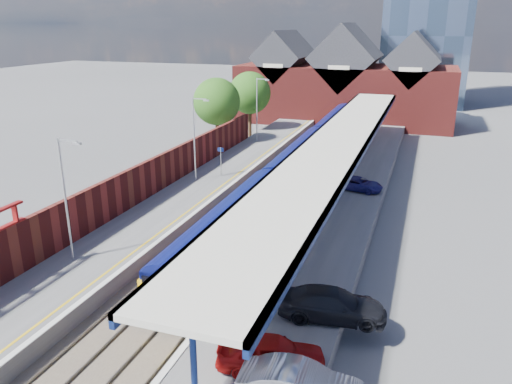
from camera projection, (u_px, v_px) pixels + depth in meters
ground at (294, 173)px, 48.05m from camera, size 240.00×240.00×0.00m
ballast_bed at (260, 207)px, 39.10m from camera, size 6.00×76.00×0.06m
rails at (260, 206)px, 39.07m from camera, size 4.51×76.00×0.14m
left_platform at (197, 194)px, 40.65m from camera, size 5.00×76.00×1.00m
right_platform at (337, 210)px, 37.08m from camera, size 6.00×76.00×1.00m
coping_left at (223, 191)px, 39.75m from camera, size 0.30×76.00×0.05m
coping_right at (300, 199)px, 37.80m from camera, size 0.30×76.00×0.05m
yellow_line at (216, 190)px, 39.94m from camera, size 0.14×76.00×0.01m
train at (321, 141)px, 51.56m from camera, size 2.95×65.92×3.45m
canopy at (338, 142)px, 37.46m from camera, size 4.50×52.00×4.48m
lamp_post_b at (67, 193)px, 26.95m from camera, size 1.48×0.18×7.00m
lamp_post_c at (196, 134)px, 41.26m from camera, size 1.48×0.18×7.00m
lamp_post_d at (258, 105)px, 55.58m from camera, size 1.48×0.18×7.00m
platform_sign at (221, 156)px, 43.37m from camera, size 0.55×0.08×2.50m
brick_wall at (122, 192)px, 35.05m from camera, size 0.35×50.00×3.86m
station_building at (345, 84)px, 71.36m from camera, size 30.00×12.12×13.78m
tree_near at (218, 103)px, 54.83m from camera, size 5.20×5.20×8.10m
tree_far at (251, 94)px, 61.68m from camera, size 5.20×5.20×8.10m
parked_car_red at (271, 353)px, 19.08m from camera, size 4.43×2.58×1.42m
parked_car_dark at (332, 304)px, 22.40m from camera, size 5.08×2.67×1.41m
parked_car_blue at (359, 184)px, 39.78m from camera, size 4.09×2.48×1.06m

